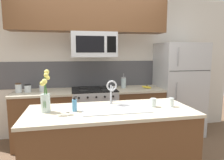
# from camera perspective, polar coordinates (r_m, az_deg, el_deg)

# --- Properties ---
(rear_partition) EXTENTS (5.20, 0.10, 2.60)m
(rear_partition) POSITION_cam_1_polar(r_m,az_deg,el_deg) (3.86, -1.42, 4.12)
(rear_partition) COLOR silver
(rear_partition) RESTS_ON ground
(splash_band) EXTENTS (3.48, 0.01, 0.48)m
(splash_band) POSITION_cam_1_polar(r_m,az_deg,el_deg) (3.77, -5.76, 1.71)
(splash_band) COLOR #4C4C51
(splash_band) RESTS_ON rear_partition
(back_counter_left) EXTENTS (0.97, 0.65, 0.91)m
(back_counter_left) POSITION_cam_1_polar(r_m,az_deg,el_deg) (3.61, -18.84, -10.22)
(back_counter_left) COLOR brown
(back_counter_left) RESTS_ON ground
(back_counter_right) EXTENTS (0.86, 0.65, 0.91)m
(back_counter_right) POSITION_cam_1_polar(r_m,az_deg,el_deg) (3.77, 7.22, -9.10)
(back_counter_right) COLOR brown
(back_counter_right) RESTS_ON ground
(stove_range) EXTENTS (0.76, 0.64, 0.93)m
(stove_range) POSITION_cam_1_polar(r_m,az_deg,el_deg) (3.60, -5.08, -9.80)
(stove_range) COLOR #B7BABF
(stove_range) RESTS_ON ground
(microwave) EXTENTS (0.74, 0.40, 0.41)m
(microwave) POSITION_cam_1_polar(r_m,az_deg,el_deg) (3.41, -5.29, 10.00)
(microwave) COLOR #B7BABF
(upper_cabinet_band) EXTENTS (2.54, 0.34, 0.60)m
(upper_cabinet_band) POSITION_cam_1_polar(r_m,az_deg,el_deg) (3.43, -6.29, 18.43)
(upper_cabinet_band) COLOR brown
(refrigerator) EXTENTS (0.81, 0.74, 1.72)m
(refrigerator) POSITION_cam_1_polar(r_m,az_deg,el_deg) (4.03, 18.39, -2.41)
(refrigerator) COLOR #B7BABF
(refrigerator) RESTS_ON ground
(storage_jar_tall) EXTENTS (0.10, 0.10, 0.15)m
(storage_jar_tall) POSITION_cam_1_polar(r_m,az_deg,el_deg) (3.55, -25.18, -2.06)
(storage_jar_tall) COLOR silver
(storage_jar_tall) RESTS_ON back_counter_left
(storage_jar_medium) EXTENTS (0.11, 0.11, 0.13)m
(storage_jar_medium) POSITION_cam_1_polar(r_m,az_deg,el_deg) (3.54, -22.93, -2.19)
(storage_jar_medium) COLOR silver
(storage_jar_medium) RESTS_ON back_counter_left
(storage_jar_short) EXTENTS (0.09, 0.09, 0.14)m
(storage_jar_short) POSITION_cam_1_polar(r_m,az_deg,el_deg) (3.46, -19.33, -2.09)
(storage_jar_short) COLOR silver
(storage_jar_short) RESTS_ON back_counter_left
(banana_bunch) EXTENTS (0.19, 0.13, 0.08)m
(banana_bunch) POSITION_cam_1_polar(r_m,az_deg,el_deg) (3.65, 9.96, -2.02)
(banana_bunch) COLOR yellow
(banana_bunch) RESTS_ON back_counter_right
(french_press) EXTENTS (0.09, 0.09, 0.27)m
(french_press) POSITION_cam_1_polar(r_m,az_deg,el_deg) (3.63, 3.32, -0.74)
(french_press) COLOR silver
(french_press) RESTS_ON back_counter_right
(island_counter) EXTENTS (1.89, 0.79, 0.91)m
(island_counter) POSITION_cam_1_polar(r_m,az_deg,el_deg) (2.46, -0.38, -18.61)
(island_counter) COLOR brown
(island_counter) RESTS_ON ground
(kitchen_sink) EXTENTS (0.76, 0.42, 0.16)m
(kitchen_sink) POSITION_cam_1_polar(r_m,az_deg,el_deg) (2.32, 0.89, -9.95)
(kitchen_sink) COLOR #ADAFB5
(kitchen_sink) RESTS_ON island_counter
(sink_faucet) EXTENTS (0.14, 0.14, 0.31)m
(sink_faucet) POSITION_cam_1_polar(r_m,az_deg,el_deg) (2.45, -0.12, -2.55)
(sink_faucet) COLOR #B7BABF
(sink_faucet) RESTS_ON island_counter
(dish_soap_bottle) EXTENTS (0.06, 0.05, 0.16)m
(dish_soap_bottle) POSITION_cam_1_polar(r_m,az_deg,el_deg) (2.24, -10.66, -7.07)
(dish_soap_bottle) COLOR #4C93C6
(dish_soap_bottle) RESTS_ON island_counter
(drinking_glass) EXTENTS (0.07, 0.07, 0.10)m
(drinking_glass) POSITION_cam_1_polar(r_m,az_deg,el_deg) (2.44, 11.70, -6.33)
(drinking_glass) COLOR silver
(drinking_glass) RESTS_ON island_counter
(spare_glass) EXTENTS (0.06, 0.06, 0.11)m
(spare_glass) POSITION_cam_1_polar(r_m,az_deg,el_deg) (2.49, 16.57, -6.14)
(spare_glass) COLOR silver
(spare_glass) RESTS_ON island_counter
(flower_vase) EXTENTS (0.10, 0.17, 0.46)m
(flower_vase) POSITION_cam_1_polar(r_m,az_deg,el_deg) (2.27, -18.45, -5.12)
(flower_vase) COLOR silver
(flower_vase) RESTS_ON island_counter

